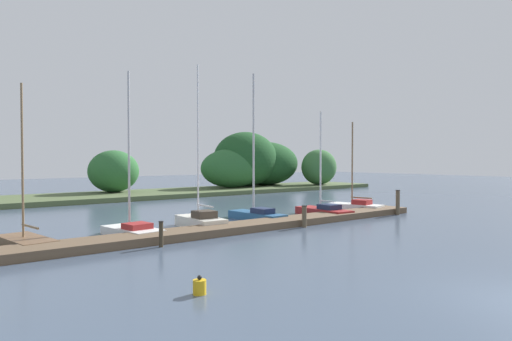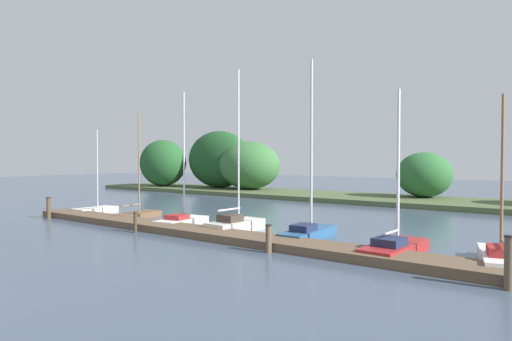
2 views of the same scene
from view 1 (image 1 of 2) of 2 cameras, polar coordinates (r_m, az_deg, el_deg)
dock_pier at (r=21.00m, az=-4.16°, el=-7.44°), size 26.91×1.80×0.35m
far_shore at (r=41.01m, az=-19.49°, el=0.33°), size 66.07×8.56×6.79m
sailboat_1 at (r=19.94m, az=-27.37°, el=-7.80°), size 1.76×3.55×6.40m
sailboat_2 at (r=20.83m, az=-15.57°, el=-7.11°), size 1.79×3.60×7.32m
sailboat_3 at (r=22.66m, az=-7.18°, el=-6.22°), size 1.50×3.48×8.13m
sailboat_4 at (r=25.25m, az=-0.05°, el=-5.33°), size 1.29×4.14×8.21m
sailboat_5 at (r=27.41m, az=8.44°, el=-4.99°), size 1.57×4.17×6.31m
sailboat_6 at (r=30.27m, az=12.39°, el=-4.41°), size 2.02×3.87×5.85m
mooring_piling_1 at (r=17.97m, az=-11.98°, el=-7.89°), size 0.19×0.19×1.02m
mooring_piling_2 at (r=22.69m, az=6.15°, el=-5.80°), size 0.27×0.27×1.10m
mooring_piling_3 at (r=28.91m, az=17.57°, el=-3.87°), size 0.28×0.28×1.53m
channel_buoy_0 at (r=11.81m, az=-7.19°, el=-14.45°), size 0.34×0.34×0.49m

